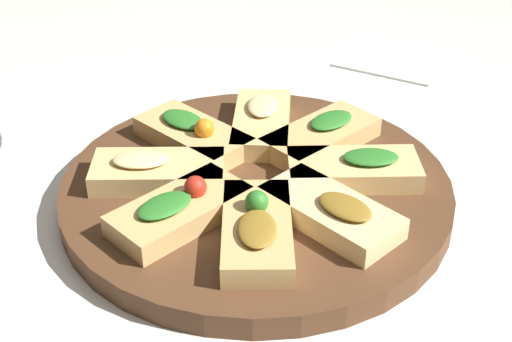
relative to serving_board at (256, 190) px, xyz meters
name	(u,v)px	position (x,y,z in m)	size (l,w,h in m)	color
ground_plane	(256,200)	(0.00, 0.00, -0.01)	(3.00, 3.00, 0.00)	silver
serving_board	(256,190)	(0.00, 0.00, 0.00)	(0.40, 0.40, 0.02)	#51331E
focaccia_slice_0	(355,169)	(-0.07, -0.07, 0.02)	(0.13, 0.14, 0.03)	#DBB775
focaccia_slice_1	(323,137)	(0.00, -0.10, 0.02)	(0.06, 0.13, 0.03)	tan
focaccia_slice_2	(262,123)	(0.07, -0.07, 0.02)	(0.13, 0.14, 0.03)	#DBB775
focaccia_slice_3	(190,136)	(0.10, 0.00, 0.03)	(0.13, 0.07, 0.04)	tan
focaccia_slice_4	(157,171)	(0.07, 0.07, 0.02)	(0.14, 0.14, 0.03)	#DBB775
focaccia_slice_5	(180,210)	(0.00, 0.10, 0.03)	(0.06, 0.13, 0.04)	tan
focaccia_slice_6	(257,229)	(-0.07, 0.07, 0.03)	(0.14, 0.14, 0.04)	tan
focaccia_slice_7	(331,212)	(-0.10, 0.00, 0.02)	(0.13, 0.06, 0.03)	#E5C689
napkin_stack	(393,59)	(0.11, -0.39, -0.01)	(0.14, 0.12, 0.01)	white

